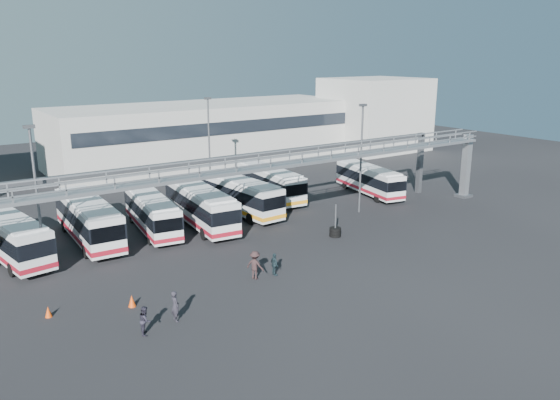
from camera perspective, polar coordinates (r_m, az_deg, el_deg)
ground at (r=40.16m, az=2.36°, el=-6.30°), size 140.00×140.00×0.00m
gantry at (r=43.21m, az=-2.25°, el=2.87°), size 51.40×5.15×7.10m
warehouse at (r=76.86m, az=-7.59°, el=6.98°), size 42.00×14.00×8.00m
building_right at (r=87.04m, az=9.85°, el=8.81°), size 14.00×12.00×11.00m
light_pole_left at (r=39.40m, az=-24.07°, el=0.69°), size 0.70×0.35×10.21m
light_pole_mid at (r=51.29m, az=8.48°, el=4.91°), size 0.70×0.35×10.21m
light_pole_back at (r=58.91m, az=-7.43°, el=6.25°), size 0.70×0.35×10.21m
bus_1 at (r=44.36m, az=-26.45°, el=-3.31°), size 4.26×11.23×3.33m
bus_2 at (r=45.97m, az=-19.40°, el=-1.84°), size 3.06×11.60×3.50m
bus_3 at (r=47.15m, az=-13.25°, el=-1.23°), size 3.70×10.49×3.12m
bus_4 at (r=47.83m, az=-8.30°, el=-0.53°), size 3.68×11.50×3.43m
bus_5 at (r=51.30m, az=-4.38°, el=0.62°), size 3.29×11.29×3.39m
bus_6 at (r=56.29m, az=-1.13°, el=1.91°), size 3.41×11.00×3.29m
bus_8 at (r=58.93m, az=9.29°, el=2.17°), size 4.15×10.26×3.04m
pedestrian_a at (r=31.72m, az=-10.90°, el=-10.83°), size 0.45×0.67×1.82m
pedestrian_b at (r=30.78m, az=-13.91°, el=-12.09°), size 0.87×0.96×1.60m
pedestrian_c at (r=36.65m, az=-2.62°, el=-6.81°), size 1.23×1.46×1.95m
pedestrian_d at (r=37.22m, az=-0.59°, el=-6.75°), size 0.48×0.96×1.58m
cone_left at (r=34.52m, az=-23.05°, el=-10.69°), size 0.45×0.45×0.64m
cone_right at (r=34.20m, az=-15.22°, el=-10.14°), size 0.48×0.48×0.73m
tire_stack at (r=45.23m, az=5.79°, el=-3.26°), size 0.96×0.96×2.75m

